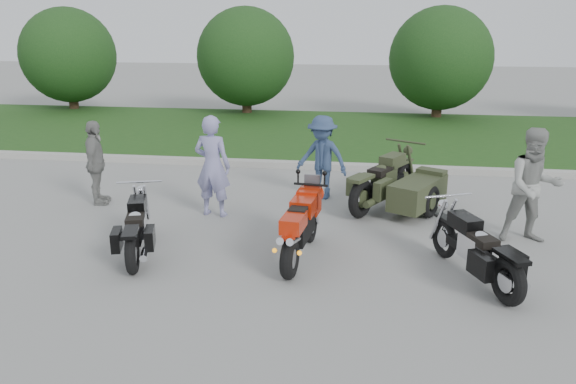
# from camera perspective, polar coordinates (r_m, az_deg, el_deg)

# --- Properties ---
(ground) EXTENTS (80.00, 80.00, 0.00)m
(ground) POSITION_cam_1_polar(r_m,az_deg,el_deg) (8.23, -3.69, -8.01)
(ground) COLOR gray
(ground) RESTS_ON ground
(curb) EXTENTS (60.00, 0.30, 0.15)m
(curb) POSITION_cam_1_polar(r_m,az_deg,el_deg) (13.81, 1.40, 2.75)
(curb) COLOR #A9A79F
(curb) RESTS_ON ground
(grass_strip) EXTENTS (60.00, 8.00, 0.14)m
(grass_strip) POSITION_cam_1_polar(r_m,az_deg,el_deg) (17.84, 3.01, 5.99)
(grass_strip) COLOR #2D541C
(grass_strip) RESTS_ON ground
(tree_far_left) EXTENTS (3.60, 3.60, 4.00)m
(tree_far_left) POSITION_cam_1_polar(r_m,az_deg,el_deg) (23.84, -21.40, 12.81)
(tree_far_left) COLOR #3F2B1C
(tree_far_left) RESTS_ON ground
(tree_mid_left) EXTENTS (3.60, 3.60, 4.00)m
(tree_mid_left) POSITION_cam_1_polar(r_m,az_deg,el_deg) (21.33, -4.30, 13.53)
(tree_mid_left) COLOR #3F2B1C
(tree_mid_left) RESTS_ON ground
(tree_mid_right) EXTENTS (3.60, 3.60, 4.00)m
(tree_mid_right) POSITION_cam_1_polar(r_m,az_deg,el_deg) (20.97, 15.24, 12.94)
(tree_mid_right) COLOR #3F2B1C
(tree_mid_right) RESTS_ON ground
(sportbike_red) EXTENTS (0.47, 2.01, 0.95)m
(sportbike_red) POSITION_cam_1_polar(r_m,az_deg,el_deg) (8.37, 1.29, -3.39)
(sportbike_red) COLOR black
(sportbike_red) RESTS_ON ground
(cruiser_left) EXTENTS (0.79, 2.04, 0.80)m
(cruiser_left) POSITION_cam_1_polar(r_m,az_deg,el_deg) (8.89, -15.09, -3.77)
(cruiser_left) COLOR black
(cruiser_left) RESTS_ON ground
(cruiser_right) EXTENTS (1.02, 2.06, 0.84)m
(cruiser_right) POSITION_cam_1_polar(r_m,az_deg,el_deg) (8.17, 18.76, -5.84)
(cruiser_right) COLOR black
(cruiser_right) RESTS_ON ground
(cruiser_sidecar) EXTENTS (1.88, 2.33, 0.96)m
(cruiser_sidecar) POSITION_cam_1_polar(r_m,az_deg,el_deg) (10.77, 11.54, 0.34)
(cruiser_sidecar) COLOR black
(cruiser_sidecar) RESTS_ON ground
(person_stripe) EXTENTS (0.75, 0.55, 1.88)m
(person_stripe) POSITION_cam_1_polar(r_m,az_deg,el_deg) (10.32, -7.68, 2.62)
(person_stripe) COLOR #8C8BBD
(person_stripe) RESTS_ON ground
(person_grey) EXTENTS (0.97, 0.79, 1.88)m
(person_grey) POSITION_cam_1_polar(r_m,az_deg,el_deg) (9.79, 23.70, 0.53)
(person_grey) COLOR #979892
(person_grey) RESTS_ON ground
(person_denim) EXTENTS (1.24, 0.96, 1.69)m
(person_denim) POSITION_cam_1_polar(r_m,az_deg,el_deg) (11.31, 3.48, 3.53)
(person_denim) COLOR navy
(person_denim) RESTS_ON ground
(person_back) EXTENTS (0.64, 1.04, 1.66)m
(person_back) POSITION_cam_1_polar(r_m,az_deg,el_deg) (11.53, -18.94, 2.81)
(person_back) COLOR gray
(person_back) RESTS_ON ground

